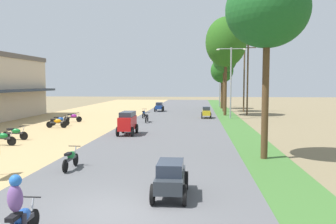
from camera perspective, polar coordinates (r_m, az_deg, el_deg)
ground_plane at (r=10.64m, az=-8.36°, el=-16.25°), size 180.00×180.00×0.00m
road_strip at (r=10.62m, az=-8.37°, el=-16.04°), size 9.00×140.00×0.08m
median_strip at (r=10.90m, az=23.58°, el=-15.90°), size 2.40×140.00×0.06m
parked_motorbike_second at (r=23.22m, az=-25.59°, el=-3.79°), size 1.80×0.54×0.94m
parked_motorbike_third at (r=25.18m, az=-23.81°, el=-3.10°), size 1.80×0.54×0.94m
parked_motorbike_fourth at (r=30.69m, az=-17.78°, el=-1.60°), size 1.80×0.54×0.94m
parked_motorbike_fifth at (r=32.32m, az=-17.32°, el=-1.28°), size 1.80×0.54×0.94m
parked_motorbike_sixth at (r=35.01m, az=-15.31°, el=-0.79°), size 1.80×0.54×0.94m
median_tree_nearest at (r=18.11m, az=15.99°, el=15.68°), size 4.03×4.03×9.12m
median_tree_second at (r=41.60m, az=9.49°, el=11.23°), size 4.73×4.73×11.44m
median_tree_third at (r=47.30m, az=9.29°, el=8.55°), size 3.24×3.24×8.98m
median_tree_fourth at (r=52.79m, az=8.86°, el=6.71°), size 3.37×3.37×7.52m
streetlamp_near at (r=37.80m, az=10.28°, el=5.58°), size 3.16×0.20×7.56m
streetlamp_mid at (r=57.13m, az=8.48°, el=5.36°), size 3.16×0.20×7.71m
utility_pole_near at (r=47.47m, az=12.39°, el=5.88°), size 1.80×0.20×9.35m
utility_pole_far at (r=42.90m, az=12.94°, el=5.47°), size 1.80×0.20×8.56m
car_sedan_charcoal at (r=11.56m, az=0.43°, el=-10.61°), size 1.10×2.26×1.19m
car_van_red at (r=25.43m, az=-6.67°, el=-1.59°), size 1.19×2.41×1.67m
car_hatchback_yellow at (r=37.63m, az=6.30°, el=0.02°), size 1.04×2.00×1.23m
car_sedan_blue at (r=46.59m, az=-1.46°, el=0.93°), size 1.10×2.26×1.19m
motorbike_foreground_rider at (r=9.02m, az=-23.30°, el=-14.70°), size 0.54×1.80×1.66m
motorbike_ahead_second at (r=15.81m, az=-15.66°, el=-7.24°), size 0.54×1.80×0.94m
motorbike_ahead_third at (r=33.41m, az=-3.50°, el=-0.85°), size 0.54×1.80×0.94m
motorbike_ahead_fourth at (r=37.94m, az=-4.00°, el=-0.19°), size 0.54×1.80×0.94m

